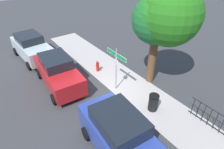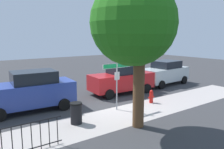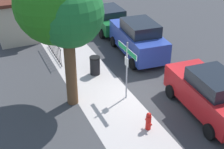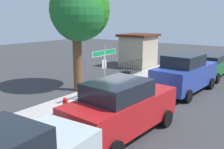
% 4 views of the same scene
% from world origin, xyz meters
% --- Properties ---
extents(ground_plane, '(60.00, 60.00, 0.00)m').
position_xyz_m(ground_plane, '(0.00, 0.00, 0.00)').
color(ground_plane, '#38383A').
extents(sidewalk_strip, '(24.00, 2.60, 0.00)m').
position_xyz_m(sidewalk_strip, '(2.00, 1.30, 0.00)').
color(sidewalk_strip, '#B0A6A2').
rests_on(sidewalk_strip, ground_plane).
extents(street_sign, '(1.76, 0.07, 2.77)m').
position_xyz_m(street_sign, '(0.05, 0.40, 1.95)').
color(street_sign, '#9EA0A5').
rests_on(street_sign, ground_plane).
extents(shade_tree, '(3.63, 3.48, 6.13)m').
position_xyz_m(shade_tree, '(1.03, 2.84, 4.32)').
color(shade_tree, brown).
rests_on(shade_tree, ground_plane).
extents(car_red, '(4.59, 2.26, 1.96)m').
position_xyz_m(car_red, '(-2.41, -2.26, 0.98)').
color(car_red, red).
rests_on(car_red, ground_plane).
extents(car_blue, '(4.75, 2.35, 2.12)m').
position_xyz_m(car_blue, '(3.84, -2.19, 1.05)').
color(car_blue, '#293E97').
rests_on(car_blue, ground_plane).
extents(car_green, '(4.58, 2.23, 1.56)m').
position_xyz_m(car_green, '(8.49, -2.25, 0.81)').
color(car_green, '#18642B').
rests_on(car_green, ground_plane).
extents(iron_fence, '(3.10, 0.04, 1.07)m').
position_xyz_m(iron_fence, '(5.59, 2.30, 0.55)').
color(iron_fence, black).
rests_on(iron_fence, ground_plane).
extents(utility_shed, '(3.03, 2.67, 2.73)m').
position_xyz_m(utility_shed, '(9.14, 3.80, 1.39)').
color(utility_shed, tan).
rests_on(utility_shed, ground_plane).
extents(fire_hydrant, '(0.42, 0.22, 0.78)m').
position_xyz_m(fire_hydrant, '(-2.37, 0.60, 0.38)').
color(fire_hydrant, red).
rests_on(fire_hydrant, ground_plane).
extents(trash_bin, '(0.55, 0.55, 0.98)m').
position_xyz_m(trash_bin, '(2.73, 0.90, 0.49)').
color(trash_bin, black).
rests_on(trash_bin, ground_plane).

